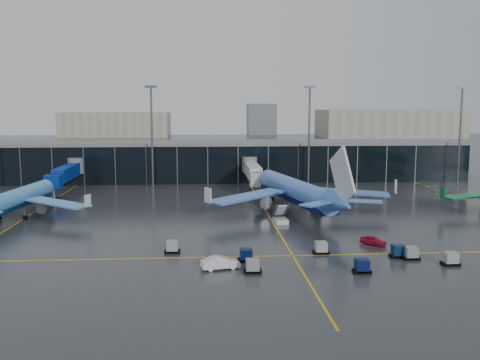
{
  "coord_description": "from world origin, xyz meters",
  "views": [
    {
      "loc": [
        -2.2,
        -85.73,
        20.45
      ],
      "look_at": [
        5.0,
        18.0,
        6.0
      ],
      "focal_mm": 40.0,
      "sensor_mm": 36.0,
      "label": 1
    }
  ],
  "objects": [
    {
      "name": "airliner_arkefly",
      "position": [
        -36.72,
        13.73,
        5.55
      ],
      "size": [
        36.0,
        39.81,
        11.09
      ],
      "primitive_type": null,
      "rotation": [
        0.0,
        0.0,
        -0.13
      ],
      "color": "#4493DF",
      "rests_on": "ground"
    },
    {
      "name": "taxi_lines",
      "position": [
        10.0,
        10.61,
        0.01
      ],
      "size": [
        220.0,
        120.0,
        0.02
      ],
      "color": "gold",
      "rests_on": "ground"
    },
    {
      "name": "ground",
      "position": [
        0.0,
        0.0,
        0.0
      ],
      "size": [
        600.0,
        600.0,
        0.0
      ],
      "primitive_type": "plane",
      "color": "#282B2D",
      "rests_on": "ground"
    },
    {
      "name": "service_van_white",
      "position": [
        -0.12,
        -20.37,
        0.81
      ],
      "size": [
        5.2,
        2.8,
        1.63
      ],
      "primitive_type": "imported",
      "rotation": [
        0.0,
        0.0,
        1.8
      ],
      "color": "white",
      "rests_on": "ground"
    },
    {
      "name": "mobile_airstair",
      "position": [
        11.31,
        5.61,
        0.77
      ],
      "size": [
        2.51,
        3.4,
        3.45
      ],
      "rotation": [
        0.0,
        0.0,
        0.1
      ],
      "color": "silver",
      "rests_on": "ground"
    },
    {
      "name": "baggage_carts",
      "position": [
        13.9,
        -18.1,
        0.76
      ],
      "size": [
        38.46,
        12.25,
        1.7
      ],
      "color": "black",
      "rests_on": "ground"
    },
    {
      "name": "distant_hangars",
      "position": [
        49.94,
        270.08,
        8.79
      ],
      "size": [
        260.0,
        71.0,
        22.0
      ],
      "color": "#B2AD99",
      "rests_on": "ground"
    },
    {
      "name": "airliner_klm_near",
      "position": [
        15.49,
        15.36,
        6.77
      ],
      "size": [
        46.85,
        51.02,
        13.54
      ],
      "primitive_type": null,
      "rotation": [
        0.0,
        0.0,
        0.21
      ],
      "color": "#4276D8",
      "rests_on": "ground"
    },
    {
      "name": "service_van_red",
      "position": [
        22.84,
        -10.16,
        0.67
      ],
      "size": [
        3.86,
        3.89,
        1.33
      ],
      "primitive_type": "imported",
      "rotation": [
        0.0,
        0.0,
        0.78
      ],
      "color": "#A80C2A",
      "rests_on": "ground"
    },
    {
      "name": "flood_masts",
      "position": [
        5.0,
        50.0,
        13.81
      ],
      "size": [
        203.0,
        0.5,
        25.5
      ],
      "color": "#595B60",
      "rests_on": "ground"
    },
    {
      "name": "jet_bridges",
      "position": [
        -35.0,
        42.99,
        4.55
      ],
      "size": [
        94.0,
        27.5,
        7.2
      ],
      "color": "#595B60",
      "rests_on": "ground"
    },
    {
      "name": "terminal_pier",
      "position": [
        0.0,
        62.0,
        5.42
      ],
      "size": [
        142.0,
        17.0,
        10.7
      ],
      "color": "black",
      "rests_on": "ground"
    }
  ]
}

